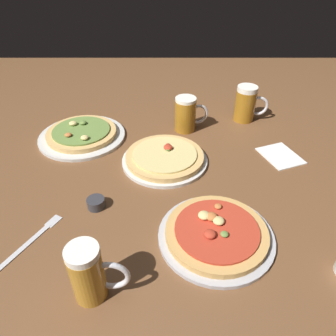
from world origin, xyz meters
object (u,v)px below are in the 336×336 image
at_px(pizza_plate_far, 165,158).
at_px(beer_mug_amber, 246,104).
at_px(pizza_plate_side, 82,134).
at_px(beer_mug_pale, 89,273).
at_px(fork_left, 29,241).
at_px(napkin_folded, 281,155).
at_px(pizza_plate_near, 216,234).
at_px(ramekin_butter, 96,203).
at_px(beer_mug_dark, 186,114).

height_order(pizza_plate_far, beer_mug_amber, beer_mug_amber).
bearing_deg(pizza_plate_far, pizza_plate_side, 153.55).
bearing_deg(pizza_plate_far, beer_mug_pale, -106.96).
xyz_separation_m(pizza_plate_side, fork_left, (-0.02, -0.52, -0.01)).
xyz_separation_m(napkin_folded, fork_left, (-0.76, -0.39, -0.00)).
distance_m(pizza_plate_side, beer_mug_pale, 0.69).
relative_size(pizza_plate_near, pizza_plate_side, 0.92).
bearing_deg(fork_left, beer_mug_amber, 44.41).
bearing_deg(pizza_plate_side, napkin_folded, -9.78).
bearing_deg(beer_mug_amber, pizza_plate_near, -107.00).
bearing_deg(beer_mug_amber, ramekin_butter, -134.86).
bearing_deg(beer_mug_pale, fork_left, 143.52).
relative_size(pizza_plate_far, fork_left, 1.43).
relative_size(napkin_folded, fork_left, 0.70).
distance_m(beer_mug_pale, napkin_folded, 0.78).
height_order(beer_mug_pale, ramekin_butter, beer_mug_pale).
bearing_deg(napkin_folded, beer_mug_dark, 149.73).
height_order(pizza_plate_side, napkin_folded, pizza_plate_side).
xyz_separation_m(pizza_plate_side, napkin_folded, (0.74, -0.13, -0.01)).
bearing_deg(ramekin_butter, fork_left, -138.38).
distance_m(pizza_plate_near, pizza_plate_side, 0.68).
relative_size(pizza_plate_near, napkin_folded, 2.10).
bearing_deg(pizza_plate_far, ramekin_butter, -131.19).
relative_size(beer_mug_amber, fork_left, 0.72).
distance_m(pizza_plate_side, ramekin_butter, 0.41).
bearing_deg(pizza_plate_side, beer_mug_pale, -75.59).
distance_m(ramekin_butter, napkin_folded, 0.66).
bearing_deg(ramekin_butter, pizza_plate_side, 108.02).
relative_size(pizza_plate_side, ramekin_butter, 6.35).
xyz_separation_m(beer_mug_dark, ramekin_butter, (-0.28, -0.45, -0.05)).
xyz_separation_m(pizza_plate_near, beer_mug_amber, (0.20, 0.65, 0.06)).
bearing_deg(pizza_plate_side, pizza_plate_near, -47.61).
height_order(pizza_plate_far, napkin_folded, pizza_plate_far).
bearing_deg(fork_left, beer_mug_pale, -36.48).
relative_size(pizza_plate_far, beer_mug_amber, 2.00).
bearing_deg(beer_mug_amber, beer_mug_dark, -161.52).
bearing_deg(beer_mug_dark, napkin_folded, -30.27).
bearing_deg(napkin_folded, pizza_plate_side, 170.22).
bearing_deg(pizza_plate_far, beer_mug_amber, 42.74).
height_order(pizza_plate_near, beer_mug_pale, beer_mug_pale).
bearing_deg(fork_left, pizza_plate_side, 87.39).
xyz_separation_m(beer_mug_amber, napkin_folded, (0.08, -0.28, -0.07)).
bearing_deg(pizza_plate_near, beer_mug_amber, 73.00).
bearing_deg(beer_mug_dark, pizza_plate_far, -110.33).
relative_size(pizza_plate_near, beer_mug_pale, 2.04).
relative_size(beer_mug_amber, ramekin_butter, 2.84).
xyz_separation_m(pizza_plate_far, fork_left, (-0.35, -0.36, -0.01)).
xyz_separation_m(pizza_plate_side, beer_mug_amber, (0.66, 0.15, 0.06)).
distance_m(ramekin_butter, fork_left, 0.20).
xyz_separation_m(pizza_plate_near, pizza_plate_side, (-0.46, 0.50, -0.00)).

